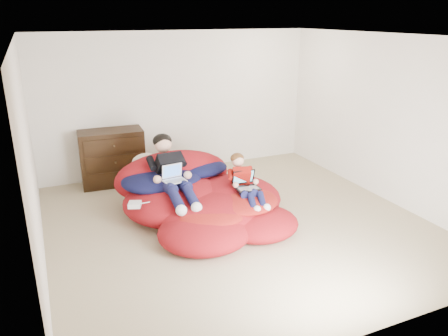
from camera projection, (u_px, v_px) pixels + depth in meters
room_shell at (238, 209)px, 6.01m from camera, size 5.10×5.10×2.77m
dresser at (112, 157)px, 7.36m from camera, size 1.07×0.61×0.94m
beanbag_pile at (201, 199)px, 6.23m from camera, size 2.30×2.38×0.87m
cream_pillow at (145, 162)px, 6.68m from camera, size 0.41×0.26×0.26m
older_boy at (170, 169)px, 6.12m from camera, size 0.39×1.33×0.79m
younger_boy at (244, 179)px, 6.05m from camera, size 0.33×0.91×0.59m
laptop_white at (174, 176)px, 6.02m from camera, size 0.32×0.28×0.22m
laptop_black at (246, 183)px, 6.02m from camera, size 0.34×0.32×0.23m
power_adapter at (135, 205)px, 5.66m from camera, size 0.20×0.20×0.06m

